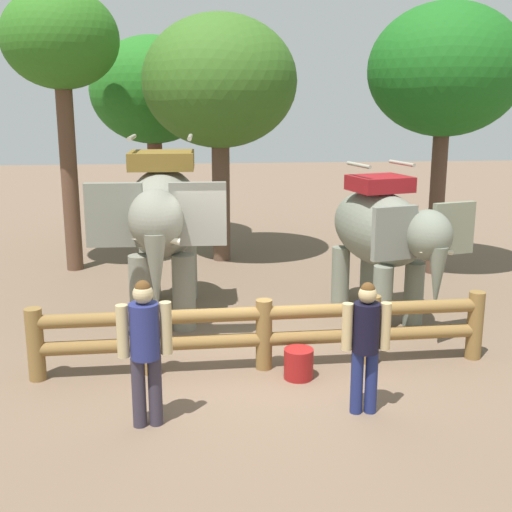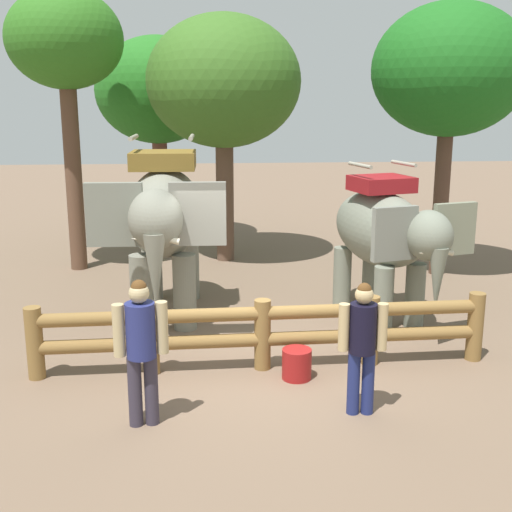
{
  "view_description": "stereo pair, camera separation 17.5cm",
  "coord_description": "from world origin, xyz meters",
  "px_view_note": "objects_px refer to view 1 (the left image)",
  "views": [
    {
      "loc": [
        -0.96,
        -9.13,
        3.92
      ],
      "look_at": [
        0.0,
        1.14,
        1.4
      ],
      "focal_mm": 46.51,
      "sensor_mm": 36.0,
      "label": 1
    },
    {
      "loc": [
        -0.79,
        -9.15,
        3.92
      ],
      "look_at": [
        0.0,
        1.14,
        1.4
      ],
      "focal_mm": 46.51,
      "sensor_mm": 36.0,
      "label": 2
    }
  ],
  "objects_px": {
    "elephant_near_left": "(163,218)",
    "tree_back_center": "(220,83)",
    "tree_deep_back": "(153,92)",
    "feed_bucket": "(299,364)",
    "tree_far_right": "(445,72)",
    "tourist_man_in_blue": "(366,339)",
    "tree_far_left": "(61,45)",
    "elephant_center": "(384,233)",
    "tourist_woman_in_black": "(145,343)",
    "log_fence": "(264,329)"
  },
  "relations": [
    {
      "from": "tree_back_center",
      "to": "tree_far_right",
      "type": "relative_size",
      "value": 0.98
    },
    {
      "from": "tourist_woman_in_black",
      "to": "elephant_near_left",
      "type": "bearing_deg",
      "value": 89.12
    },
    {
      "from": "elephant_near_left",
      "to": "tourist_man_in_blue",
      "type": "xyz_separation_m",
      "value": [
        2.63,
        -3.95,
        -0.83
      ]
    },
    {
      "from": "tree_deep_back",
      "to": "feed_bucket",
      "type": "distance_m",
      "value": 10.29
    },
    {
      "from": "tree_far_right",
      "to": "feed_bucket",
      "type": "relative_size",
      "value": 13.38
    },
    {
      "from": "tree_far_right",
      "to": "tree_back_center",
      "type": "bearing_deg",
      "value": 160.67
    },
    {
      "from": "elephant_center",
      "to": "tree_far_left",
      "type": "bearing_deg",
      "value": 146.44
    },
    {
      "from": "feed_bucket",
      "to": "tree_far_right",
      "type": "bearing_deg",
      "value": 54.14
    },
    {
      "from": "log_fence",
      "to": "tree_far_right",
      "type": "distance_m",
      "value": 7.67
    },
    {
      "from": "elephant_center",
      "to": "tree_deep_back",
      "type": "height_order",
      "value": "tree_deep_back"
    },
    {
      "from": "log_fence",
      "to": "tree_back_center",
      "type": "bearing_deg",
      "value": 92.8
    },
    {
      "from": "elephant_near_left",
      "to": "tree_deep_back",
      "type": "height_order",
      "value": "tree_deep_back"
    },
    {
      "from": "tourist_woman_in_black",
      "to": "feed_bucket",
      "type": "relative_size",
      "value": 4.21
    },
    {
      "from": "tourist_woman_in_black",
      "to": "tree_back_center",
      "type": "xyz_separation_m",
      "value": [
        1.26,
        8.26,
        3.12
      ]
    },
    {
      "from": "log_fence",
      "to": "tree_back_center",
      "type": "distance_m",
      "value": 7.59
    },
    {
      "from": "elephant_center",
      "to": "tree_far_right",
      "type": "distance_m",
      "value": 4.59
    },
    {
      "from": "elephant_near_left",
      "to": "elephant_center",
      "type": "bearing_deg",
      "value": -5.81
    },
    {
      "from": "elephant_near_left",
      "to": "elephant_center",
      "type": "relative_size",
      "value": 1.13
    },
    {
      "from": "tree_far_left",
      "to": "feed_bucket",
      "type": "xyz_separation_m",
      "value": [
        4.19,
        -6.47,
        -4.74
      ]
    },
    {
      "from": "tourist_man_in_blue",
      "to": "tree_far_right",
      "type": "height_order",
      "value": "tree_far_right"
    },
    {
      "from": "elephant_near_left",
      "to": "tree_far_left",
      "type": "bearing_deg",
      "value": 121.37
    },
    {
      "from": "elephant_center",
      "to": "tree_back_center",
      "type": "height_order",
      "value": "tree_back_center"
    },
    {
      "from": "elephant_near_left",
      "to": "elephant_center",
      "type": "height_order",
      "value": "elephant_near_left"
    },
    {
      "from": "tourist_man_in_blue",
      "to": "tree_deep_back",
      "type": "xyz_separation_m",
      "value": [
        -3.09,
        10.36,
        3.0
      ]
    },
    {
      "from": "tourist_man_in_blue",
      "to": "elephant_center",
      "type": "bearing_deg",
      "value": 71.02
    },
    {
      "from": "elephant_near_left",
      "to": "tree_far_right",
      "type": "relative_size",
      "value": 0.64
    },
    {
      "from": "tourist_woman_in_black",
      "to": "feed_bucket",
      "type": "bearing_deg",
      "value": 30.32
    },
    {
      "from": "elephant_near_left",
      "to": "tree_back_center",
      "type": "distance_m",
      "value": 4.99
    },
    {
      "from": "tourist_man_in_blue",
      "to": "tree_far_left",
      "type": "bearing_deg",
      "value": 122.57
    },
    {
      "from": "elephant_center",
      "to": "tourist_woman_in_black",
      "type": "height_order",
      "value": "elephant_center"
    },
    {
      "from": "elephant_near_left",
      "to": "tourist_man_in_blue",
      "type": "relative_size",
      "value": 2.19
    },
    {
      "from": "elephant_near_left",
      "to": "tree_back_center",
      "type": "bearing_deg",
      "value": 74.24
    },
    {
      "from": "tree_far_right",
      "to": "feed_bucket",
      "type": "height_order",
      "value": "tree_far_right"
    },
    {
      "from": "elephant_near_left",
      "to": "tree_deep_back",
      "type": "xyz_separation_m",
      "value": [
        -0.46,
        6.42,
        2.18
      ]
    },
    {
      "from": "tourist_woman_in_black",
      "to": "tree_far_right",
      "type": "relative_size",
      "value": 0.31
    },
    {
      "from": "elephant_near_left",
      "to": "elephant_center",
      "type": "xyz_separation_m",
      "value": [
        3.85,
        -0.39,
        -0.26
      ]
    },
    {
      "from": "log_fence",
      "to": "feed_bucket",
      "type": "relative_size",
      "value": 15.36
    },
    {
      "from": "log_fence",
      "to": "tourist_woman_in_black",
      "type": "bearing_deg",
      "value": -135.06
    },
    {
      "from": "tourist_man_in_blue",
      "to": "tree_far_right",
      "type": "xyz_separation_m",
      "value": [
        3.27,
        6.53,
        3.4
      ]
    },
    {
      "from": "tree_far_left",
      "to": "tree_back_center",
      "type": "bearing_deg",
      "value": 10.05
    },
    {
      "from": "tree_far_left",
      "to": "feed_bucket",
      "type": "relative_size",
      "value": 14.11
    },
    {
      "from": "tree_far_right",
      "to": "feed_bucket",
      "type": "xyz_separation_m",
      "value": [
        -3.92,
        -5.42,
        -4.17
      ]
    },
    {
      "from": "tree_deep_back",
      "to": "feed_bucket",
      "type": "xyz_separation_m",
      "value": [
        2.43,
        -9.25,
        -3.78
      ]
    },
    {
      "from": "tourist_man_in_blue",
      "to": "tree_deep_back",
      "type": "relative_size",
      "value": 0.32
    },
    {
      "from": "elephant_center",
      "to": "tree_far_left",
      "type": "xyz_separation_m",
      "value": [
        -6.06,
        4.02,
        3.39
      ]
    },
    {
      "from": "log_fence",
      "to": "tourist_man_in_blue",
      "type": "height_order",
      "value": "tourist_man_in_blue"
    },
    {
      "from": "log_fence",
      "to": "tree_back_center",
      "type": "xyz_separation_m",
      "value": [
        -0.33,
        6.68,
        3.57
      ]
    },
    {
      "from": "tourist_man_in_blue",
      "to": "tree_back_center",
      "type": "relative_size",
      "value": 0.3
    },
    {
      "from": "tourist_man_in_blue",
      "to": "tree_far_left",
      "type": "xyz_separation_m",
      "value": [
        -4.84,
        7.58,
        3.96
      ]
    },
    {
      "from": "elephant_near_left",
      "to": "feed_bucket",
      "type": "distance_m",
      "value": 3.81
    }
  ]
}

